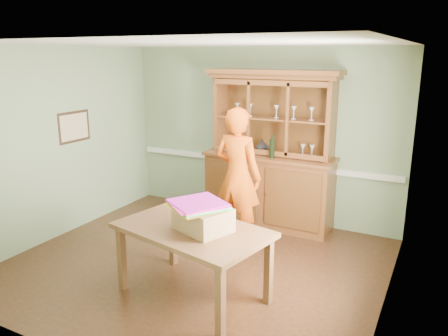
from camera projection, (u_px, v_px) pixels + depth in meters
The scene contains 14 objects.
floor at pixel (196, 264), 5.54m from camera, with size 4.50×4.50×0.00m, color #4D2918.
ceiling at pixel (192, 44), 4.86m from camera, with size 4.50×4.50×0.00m, color white.
wall_back at pixel (260, 135), 6.91m from camera, with size 4.50×4.50×0.00m, color gray.
wall_left at pixel (59, 144), 6.21m from camera, with size 4.00×4.00×0.00m, color gray.
wall_right at pixel (394, 187), 4.19m from camera, with size 4.00×4.00×0.00m, color gray.
wall_front at pixel (63, 214), 3.49m from camera, with size 4.50×4.50×0.00m, color gray.
chair_rail at pixel (258, 162), 7.01m from camera, with size 4.41×0.05×0.08m, color white.
framed_map at pixel (74, 127), 6.40m from camera, with size 0.03×0.60×0.46m.
window_panel at pixel (388, 179), 3.91m from camera, with size 0.03×0.96×1.36m.
china_hutch at pixel (270, 172), 6.68m from camera, with size 2.02×0.67×2.37m.
dining_table at pixel (192, 236), 4.65m from camera, with size 1.77×1.27×0.80m.
cardboard_box at pixel (203, 219), 4.54m from camera, with size 0.54×0.43×0.25m, color #9F7A52.
kite_stack at pixel (198, 205), 4.49m from camera, with size 0.70×0.70×0.06m.
person at pixel (238, 176), 6.00m from camera, with size 0.70×0.46×1.91m, color #F15C0F.
Camera 1 is at (2.66, -4.31, 2.59)m, focal length 35.00 mm.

